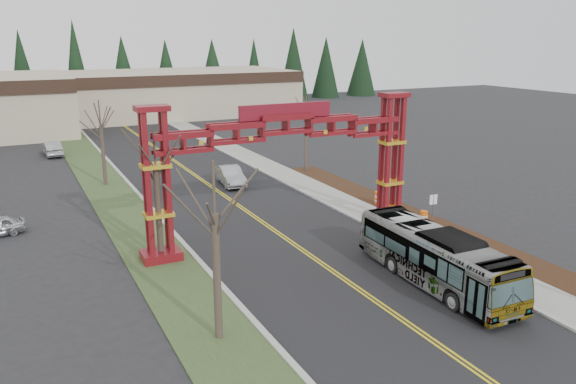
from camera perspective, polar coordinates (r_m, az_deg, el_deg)
road at (r=41.94m, az=-4.49°, el=-1.78°), size 12.00×110.00×0.02m
lane_line_left at (r=41.90m, az=-4.65°, el=-1.78°), size 0.12×100.00×0.01m
lane_line_right at (r=41.98m, az=-4.34°, el=-1.74°), size 0.12×100.00×0.01m
curb_right at (r=44.50m, az=2.85°, el=-0.64°), size 0.30×110.00×0.15m
sidewalk_right at (r=45.20m, az=4.45°, el=-0.41°), size 2.60×110.00×0.14m
landscape_strip at (r=35.76m, az=20.68°, el=-5.80°), size 2.60×50.00×0.12m
grass_median at (r=39.78m, az=-15.23°, el=-3.22°), size 4.00×110.00×0.08m
curb_left at (r=40.14m, az=-12.65°, el=-2.83°), size 0.30×110.00×0.15m
gateway_arch at (r=34.28m, az=-0.24°, el=4.65°), size 18.20×1.60×8.90m
retail_building_east at (r=95.85m, az=-11.62°, el=9.86°), size 38.00×20.30×7.00m
conifer_treeline at (r=105.42m, az=-18.71°, el=11.49°), size 116.10×5.60×13.00m
transit_bus at (r=30.06m, az=14.72°, el=-6.41°), size 2.86×10.75×2.97m
silver_sedan at (r=48.88m, az=-5.86°, el=1.66°), size 2.22×5.03×1.61m
parked_car_far_a at (r=65.83m, az=-22.82°, el=4.08°), size 1.86×4.74×1.54m
bare_tree_median_near at (r=22.70m, az=-7.46°, el=-2.29°), size 3.33×3.33×7.79m
bare_tree_median_mid at (r=31.75m, az=-13.29°, el=2.21°), size 3.40×3.40×7.64m
bare_tree_median_far at (r=50.15m, az=-18.50°, el=6.38°), size 3.23×3.23×7.32m
bare_tree_right_far at (r=52.81m, az=1.85°, el=7.63°), size 2.90×2.90×7.16m
street_sign at (r=38.25m, az=14.52°, el=-1.25°), size 0.55×0.12×2.42m
barrel_south at (r=39.46m, az=13.62°, el=-2.57°), size 0.53×0.53×0.98m
barrel_mid at (r=40.19m, az=10.59°, el=-2.01°), size 0.57×0.57×1.05m
barrel_north at (r=43.32m, az=9.18°, el=-0.64°), size 0.58×0.58×1.08m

